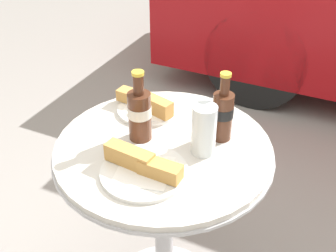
{
  "coord_description": "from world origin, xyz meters",
  "views": [
    {
      "loc": [
        0.46,
        -0.94,
        1.52
      ],
      "look_at": [
        0.0,
        0.03,
        0.79
      ],
      "focal_mm": 45.0,
      "sensor_mm": 36.0,
      "label": 1
    }
  ],
  "objects_px": {
    "bistro_table": "(164,193)",
    "cola_bottle_left": "(223,113)",
    "drinking_glass": "(204,132)",
    "lunch_plate_near": "(147,106)",
    "cola_bottle_right": "(140,113)",
    "lunch_plate_far": "(143,167)"
  },
  "relations": [
    {
      "from": "cola_bottle_right",
      "to": "lunch_plate_far",
      "type": "bearing_deg",
      "value": -59.11
    },
    {
      "from": "cola_bottle_left",
      "to": "lunch_plate_near",
      "type": "distance_m",
      "value": 0.29
    },
    {
      "from": "bistro_table",
      "to": "drinking_glass",
      "type": "distance_m",
      "value": 0.3
    },
    {
      "from": "bistro_table",
      "to": "cola_bottle_left",
      "type": "xyz_separation_m",
      "value": [
        0.15,
        0.11,
        0.29
      ]
    },
    {
      "from": "drinking_glass",
      "to": "cola_bottle_left",
      "type": "bearing_deg",
      "value": 75.38
    },
    {
      "from": "bistro_table",
      "to": "cola_bottle_left",
      "type": "relative_size",
      "value": 3.29
    },
    {
      "from": "bistro_table",
      "to": "cola_bottle_left",
      "type": "distance_m",
      "value": 0.34
    },
    {
      "from": "cola_bottle_left",
      "to": "lunch_plate_near",
      "type": "height_order",
      "value": "cola_bottle_left"
    },
    {
      "from": "cola_bottle_right",
      "to": "lunch_plate_near",
      "type": "height_order",
      "value": "cola_bottle_right"
    },
    {
      "from": "drinking_glass",
      "to": "bistro_table",
      "type": "bearing_deg",
      "value": -170.13
    },
    {
      "from": "drinking_glass",
      "to": "lunch_plate_near",
      "type": "height_order",
      "value": "drinking_glass"
    },
    {
      "from": "bistro_table",
      "to": "cola_bottle_left",
      "type": "height_order",
      "value": "cola_bottle_left"
    },
    {
      "from": "cola_bottle_left",
      "to": "cola_bottle_right",
      "type": "xyz_separation_m",
      "value": [
        -0.23,
        -0.11,
        0.0
      ]
    },
    {
      "from": "lunch_plate_far",
      "to": "drinking_glass",
      "type": "bearing_deg",
      "value": 55.18
    },
    {
      "from": "cola_bottle_right",
      "to": "lunch_plate_far",
      "type": "height_order",
      "value": "cola_bottle_right"
    },
    {
      "from": "cola_bottle_left",
      "to": "cola_bottle_right",
      "type": "distance_m",
      "value": 0.25
    },
    {
      "from": "bistro_table",
      "to": "cola_bottle_right",
      "type": "distance_m",
      "value": 0.3
    },
    {
      "from": "cola_bottle_left",
      "to": "drinking_glass",
      "type": "xyz_separation_m",
      "value": [
        -0.02,
        -0.09,
        -0.02
      ]
    },
    {
      "from": "cola_bottle_right",
      "to": "cola_bottle_left",
      "type": "bearing_deg",
      "value": 25.41
    },
    {
      "from": "cola_bottle_left",
      "to": "drinking_glass",
      "type": "height_order",
      "value": "cola_bottle_left"
    },
    {
      "from": "cola_bottle_left",
      "to": "cola_bottle_right",
      "type": "relative_size",
      "value": 0.98
    },
    {
      "from": "cola_bottle_right",
      "to": "drinking_glass",
      "type": "xyz_separation_m",
      "value": [
        0.2,
        0.02,
        -0.02
      ]
    }
  ]
}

